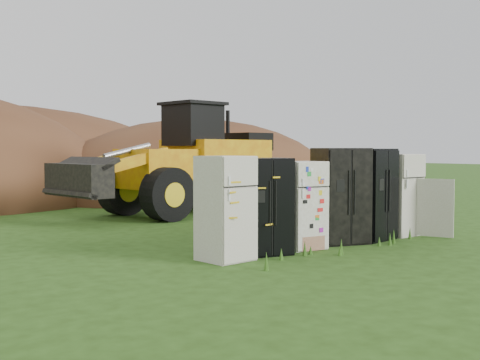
{
  "coord_description": "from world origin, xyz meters",
  "views": [
    {
      "loc": [
        -8.65,
        -8.06,
        1.9
      ],
      "look_at": [
        -0.56,
        2.0,
        1.22
      ],
      "focal_mm": 45.0,
      "sensor_mm": 36.0,
      "label": 1
    }
  ],
  "objects": [
    {
      "name": "fridge_dark_mid",
      "position": [
        0.44,
        0.02,
        0.95
      ],
      "size": [
        1.18,
        1.07,
        1.91
      ],
      "primitive_type": null,
      "rotation": [
        0.0,
        0.0,
        -0.33
      ],
      "color": "black",
      "rests_on": "ground"
    },
    {
      "name": "dirt_mound_right",
      "position": [
        5.33,
        12.0,
        0.0
      ],
      "size": [
        13.04,
        9.57,
        6.18
      ],
      "primitive_type": "ellipsoid",
      "color": "#452616",
      "rests_on": "ground"
    },
    {
      "name": "fridge_sticker",
      "position": [
        -0.63,
        0.04,
        0.83
      ],
      "size": [
        0.83,
        0.78,
        1.66
      ],
      "primitive_type": null,
      "rotation": [
        0.0,
        0.0,
        -0.15
      ],
      "color": "white",
      "rests_on": "ground"
    },
    {
      "name": "fridge_black_side",
      "position": [
        -1.61,
        0.04,
        0.86
      ],
      "size": [
        1.06,
        0.93,
        1.73
      ],
      "primitive_type": null,
      "rotation": [
        0.0,
        0.0,
        -0.28
      ],
      "color": "black",
      "rests_on": "ground"
    },
    {
      "name": "ground",
      "position": [
        0.0,
        0.0,
        0.0
      ],
      "size": [
        120.0,
        120.0,
        0.0
      ],
      "primitive_type": "plane",
      "color": "#244311",
      "rests_on": "ground"
    },
    {
      "name": "fridge_black_right",
      "position": [
        1.25,
        -0.04,
        0.95
      ],
      "size": [
        1.04,
        0.9,
        1.9
      ],
      "primitive_type": null,
      "rotation": [
        0.0,
        0.0,
        0.12
      ],
      "color": "black",
      "rests_on": "ground"
    },
    {
      "name": "fridge_leftmost",
      "position": [
        -2.5,
        -0.01,
        0.89
      ],
      "size": [
        0.83,
        0.8,
        1.77
      ],
      "primitive_type": null,
      "rotation": [
        0.0,
        0.0,
        0.07
      ],
      "color": "silver",
      "rests_on": "ground"
    },
    {
      "name": "fridge_open_door",
      "position": [
        2.27,
        -0.03,
        0.89
      ],
      "size": [
        0.81,
        0.75,
        1.78
      ],
      "primitive_type": null,
      "rotation": [
        0.0,
        0.0,
        0.0
      ],
      "color": "silver",
      "rests_on": "ground"
    },
    {
      "name": "wheel_loader",
      "position": [
        0.46,
        6.4,
        1.62
      ],
      "size": [
        6.92,
        3.32,
        3.24
      ],
      "primitive_type": null,
      "rotation": [
        0.0,
        0.0,
        0.09
      ],
      "color": "gold",
      "rests_on": "ground"
    }
  ]
}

